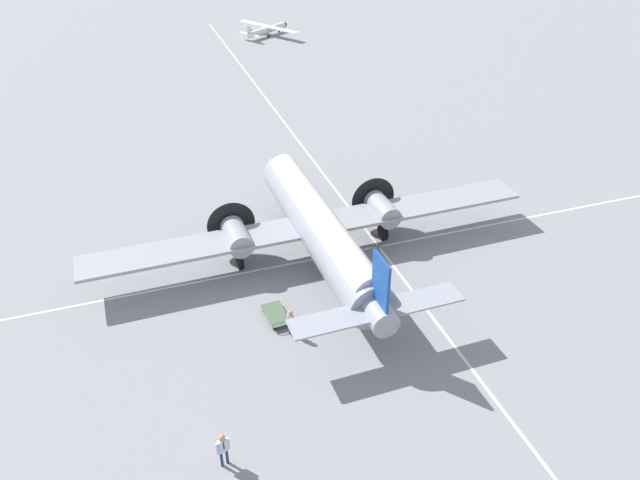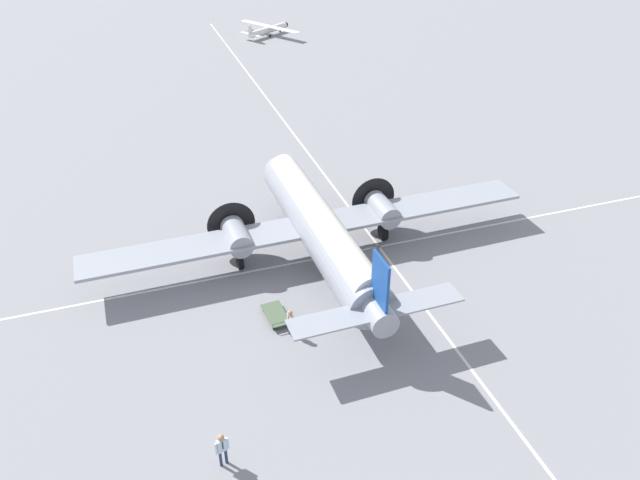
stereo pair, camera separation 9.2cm
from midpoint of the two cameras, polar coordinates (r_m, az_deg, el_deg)
ground_plane at (r=38.42m, az=-0.07°, el=-2.11°), size 300.00×300.00×0.00m
apron_line_eastwest at (r=39.72m, az=5.61°, el=-0.98°), size 120.00×0.16×0.01m
apron_line_northsouth at (r=38.80m, az=-0.31°, el=-1.71°), size 0.16×120.00×0.01m
airliner_main at (r=37.36m, az=-0.29°, el=1.42°), size 18.53×27.96×5.84m
crew_foreground at (r=27.18m, az=-8.96°, el=-18.17°), size 0.30×0.60×1.80m
passenger_boarding at (r=32.62m, az=-2.78°, el=-7.35°), size 0.54×0.28×1.64m
suitcase_near_door at (r=33.29m, az=-2.16°, el=-8.13°), size 0.43×0.16×0.48m
baggage_cart at (r=34.16m, az=-4.10°, el=-6.81°), size 2.19×1.25×0.56m
light_aircraft_distant at (r=86.41m, az=-4.83°, el=18.65°), size 8.95×7.16×1.92m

